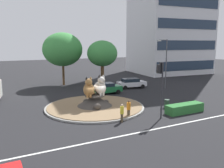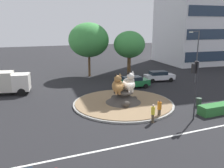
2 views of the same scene
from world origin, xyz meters
name	(u,v)px [view 1 (image 1 of 2)]	position (x,y,z in m)	size (l,w,h in m)	color
ground_plane	(95,108)	(0.00, 0.00, 0.00)	(160.00, 160.00, 0.00)	black
lane_centreline	(136,133)	(0.00, -8.29, 0.00)	(112.00, 0.20, 0.01)	silver
roundabout_island	(95,104)	(0.00, -0.01, 0.40)	(10.78, 10.78, 1.42)	gray
cat_statue_tabby	(89,89)	(-0.73, -0.17, 2.22)	(1.93, 2.21, 2.19)	#9E703D
cat_statue_white	(100,87)	(0.70, 0.06, 2.25)	(1.64, 2.31, 2.28)	silver
traffic_light_mast	(161,78)	(4.03, -6.15, 3.86)	(0.77, 0.48, 5.29)	#2D2D33
clipped_hedge_strip	(185,108)	(7.45, -5.86, 0.45)	(4.22, 1.20, 0.90)	#2D7033
broadleaf_tree_behind_island	(102,54)	(6.45, 11.88, 5.32)	(4.94, 4.94, 7.46)	brown
second_tree_near_tower	(63,49)	(0.88, 15.42, 5.98)	(6.52, 6.52, 8.76)	brown
streetlight_arm	(165,61)	(14.01, 5.20, 4.34)	(1.92, 0.39, 7.57)	#4C4C51
pedestrian_yellow_shirt	(122,112)	(0.29, -5.51, 0.90)	(0.33, 0.33, 1.69)	brown
pedestrian_orange_shirt	(129,108)	(1.48, -4.68, 0.91)	(0.38, 0.38, 1.72)	brown
hatchback_near_shophouse	(106,88)	(4.17, 5.86, 0.82)	(4.31, 2.05, 1.56)	#1E6B38
parked_car_right	(131,83)	(9.64, 7.92, 0.82)	(4.68, 2.48, 1.55)	silver
litter_bin	(167,104)	(7.07, -3.57, 0.45)	(0.56, 0.56, 0.90)	#2D4233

